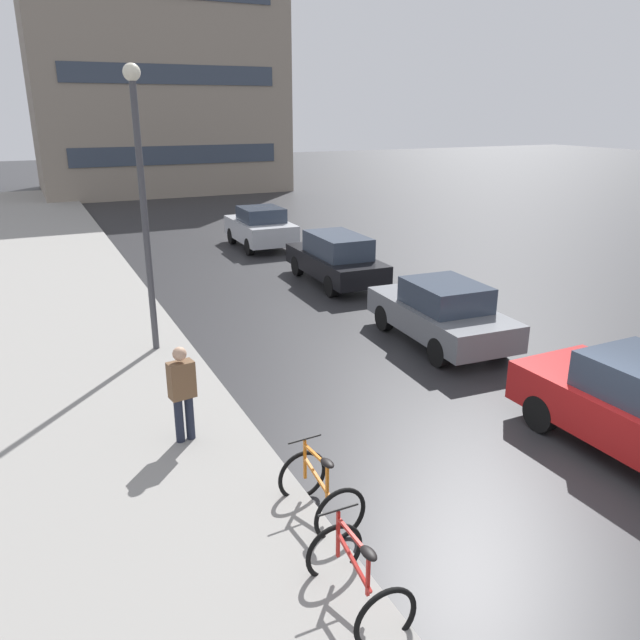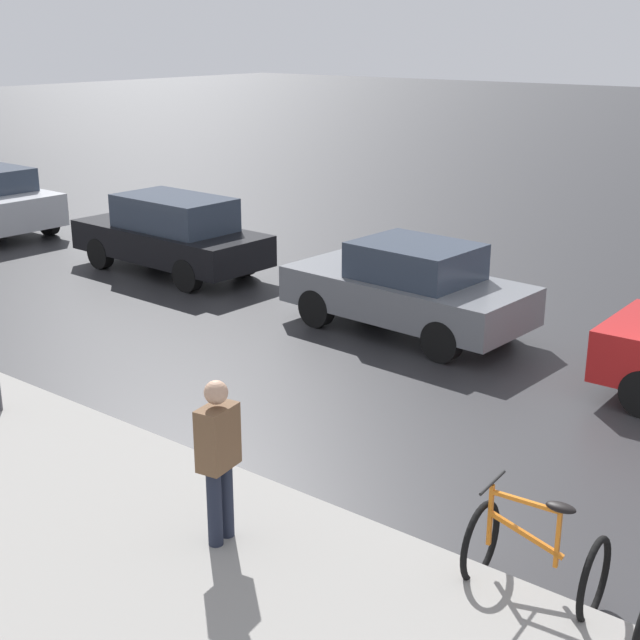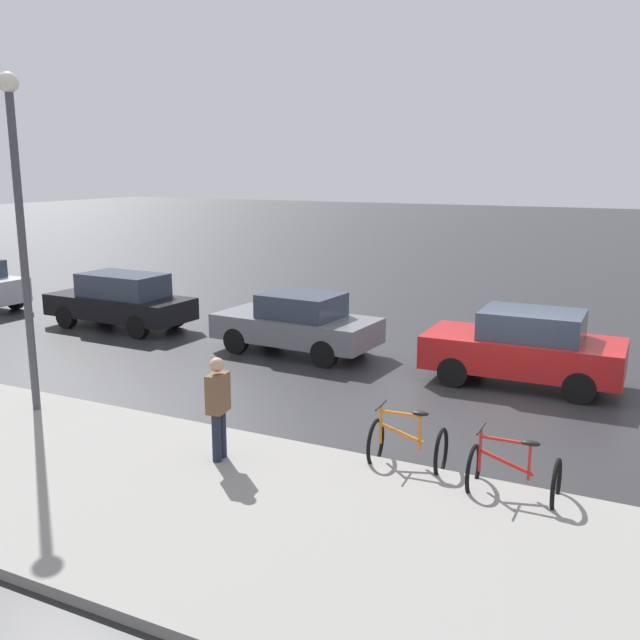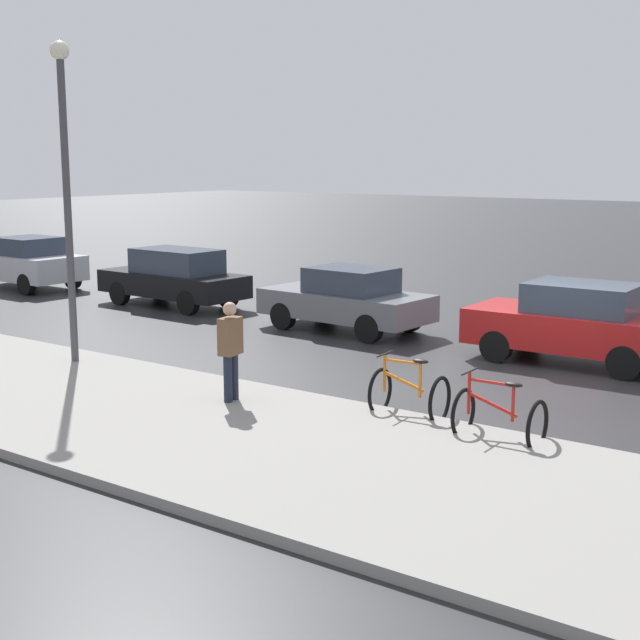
# 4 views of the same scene
# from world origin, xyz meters

# --- Properties ---
(bicycle_second) EXTENTS (0.82, 1.13, 1.00)m
(bicycle_second) POSITION_xyz_m (-3.59, 0.69, 0.41)
(bicycle_second) COLOR black
(bicycle_second) RESTS_ON ground
(car_grey) EXTENTS (2.01, 4.12, 1.50)m
(car_grey) POSITION_xyz_m (1.81, 5.50, 0.75)
(car_grey) COLOR slate
(car_grey) RESTS_ON ground
(car_black) EXTENTS (1.83, 4.39, 1.58)m
(car_black) POSITION_xyz_m (1.99, 11.29, 0.80)
(car_black) COLOR black
(car_black) RESTS_ON ground
(pedestrian) EXTENTS (0.43, 0.30, 1.75)m
(pedestrian) POSITION_xyz_m (-4.76, 3.30, 0.99)
(pedestrian) COLOR #1E2333
(pedestrian) RESTS_ON ground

